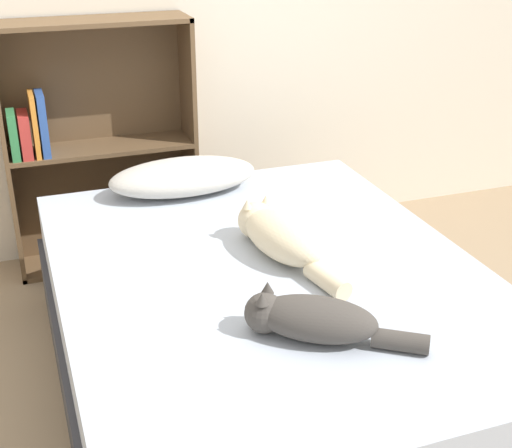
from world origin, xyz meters
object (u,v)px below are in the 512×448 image
Objects in this scene: bed at (270,334)px; cat_dark at (311,319)px; bookshelf at (93,142)px; cat_light at (279,235)px; pillow at (183,177)px.

cat_dark is (-0.04, -0.40, 0.31)m from bed.
bookshelf is at bearing 106.96° from bed.
bookshelf reaches higher than cat_light.
cat_light reaches higher than bed.
cat_dark reaches higher than bed.
pillow reaches higher than bed.
bookshelf is at bearing 10.05° from cat_light.
bookshelf is (-0.28, 0.53, 0.01)m from pillow.
bed is 3.17× the size of cat_light.
cat_light is (0.06, 0.09, 0.32)m from bed.
bed is 3.02× the size of pillow.
cat_light is 1.28× the size of cat_dark.
pillow is (-0.10, 0.73, 0.32)m from bed.
cat_light is 0.50m from cat_dark.
bed is at bearing -73.04° from bookshelf.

